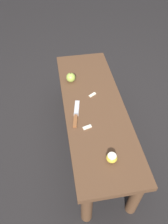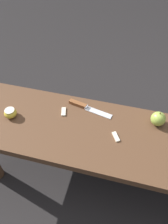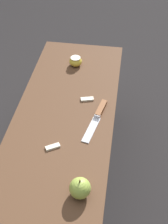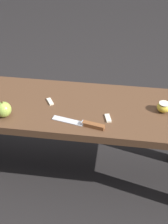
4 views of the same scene
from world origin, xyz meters
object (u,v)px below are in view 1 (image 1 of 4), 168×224
(knife, at_px, (76,117))
(apple_whole, at_px, (71,77))
(wooden_bench, at_px, (94,114))
(apple_cut, at_px, (112,158))

(knife, relative_size, apple_whole, 3.01)
(apple_whole, bearing_deg, knife, -2.48)
(wooden_bench, bearing_deg, apple_cut, 1.68)
(apple_whole, relative_size, apple_cut, 1.28)
(knife, xyz_separation_m, apple_whole, (-0.39, 0.02, 0.03))
(knife, bearing_deg, wooden_bench, -45.20)
(wooden_bench, height_order, knife, knife)
(apple_cut, bearing_deg, apple_whole, -169.18)
(knife, xyz_separation_m, apple_cut, (0.35, 0.16, 0.02))
(wooden_bench, xyz_separation_m, apple_whole, (-0.30, -0.13, 0.13))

